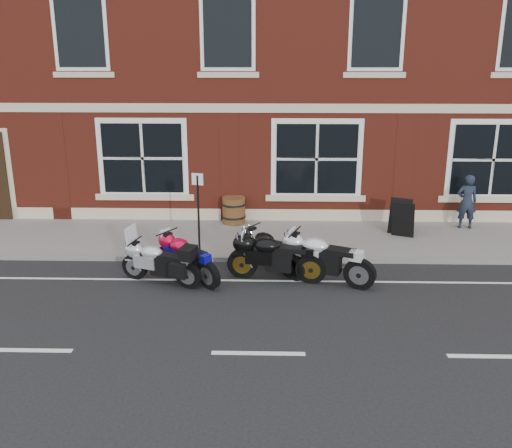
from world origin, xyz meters
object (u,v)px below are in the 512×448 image
Objects in this scene: moto_naked_black at (272,250)px; barrel_planter at (234,210)px; moto_sport_black at (275,255)px; moto_sport_red at (187,256)px; a_board_sign at (402,218)px; pedestrian_left at (467,202)px; moto_touring_silver at (159,261)px; parking_sign at (198,208)px; moto_sport_silver at (323,257)px.

barrel_planter is (-1.10, 3.44, -0.02)m from moto_naked_black.
moto_sport_black is at bearing -127.51° from moto_naked_black.
a_board_sign is (5.39, 2.91, 0.07)m from moto_sport_red.
pedestrian_left reaches higher than barrel_planter.
parking_sign is at bearing -2.60° from moto_touring_silver.
parking_sign reaches higher than moto_sport_black.
moto_sport_silver is 3.35m from parking_sign.
moto_touring_silver is 2.56m from moto_sport_black.
moto_sport_black is 6.53m from pedestrian_left.
parking_sign reaches higher than moto_sport_red.
moto_sport_red is 1.04× the size of pedestrian_left.
moto_naked_black is at bearing 33.17° from pedestrian_left.
moto_sport_silver is 2.17× the size of a_board_sign.
pedestrian_left reaches higher than a_board_sign.
moto_touring_silver reaches higher than moto_sport_black.
barrel_planter is (1.38, 4.21, -0.02)m from moto_touring_silver.
parking_sign reaches higher than a_board_sign.
pedestrian_left is 1.56× the size of a_board_sign.
moto_naked_black is (1.88, 0.53, -0.01)m from moto_sport_red.
parking_sign is (-0.69, -2.59, 0.78)m from barrel_planter.
moto_sport_silver is 5.73m from pedestrian_left.
a_board_sign is 5.55m from parking_sign.
parking_sign is (0.10, 1.38, 0.75)m from moto_sport_red.
moto_naked_black reaches higher than barrel_planter.
moto_touring_silver reaches higher than moto_naked_black.
pedestrian_left reaches higher than moto_sport_silver.
moto_touring_silver is at bearing 152.47° from moto_naked_black.
moto_touring_silver is 8.86m from pedestrian_left.
moto_sport_silver is 3.82m from a_board_sign.
moto_touring_silver is at bearing -98.29° from parking_sign.
moto_sport_silver is (1.07, -0.09, 0.02)m from moto_sport_black.
pedestrian_left is at bearing 43.64° from a_board_sign.
moto_sport_red is (0.60, 0.24, 0.02)m from moto_touring_silver.
pedestrian_left reaches higher than moto_sport_red.
a_board_sign reaches higher than moto_sport_black.
a_board_sign is at bearing 24.25° from pedestrian_left.
moto_sport_black is (1.95, -0.00, 0.04)m from moto_sport_red.
moto_sport_silver is at bearing -47.98° from moto_sport_red.
moto_sport_black is at bearing 37.54° from pedestrian_left.
moto_touring_silver reaches higher than a_board_sign.
parking_sign is (-1.85, 1.38, 0.71)m from moto_sport_black.
moto_naked_black is (-1.14, 0.62, -0.07)m from moto_sport_silver.
moto_sport_red is at bearing -47.39° from moto_touring_silver.
parking_sign is (-1.79, 0.85, 0.76)m from moto_naked_black.
barrel_planter is at bearing 2.39° from moto_touring_silver.
parking_sign is (-2.93, 1.47, 0.69)m from moto_sport_silver.
moto_sport_black is 2.88× the size of barrel_planter.
a_board_sign reaches higher than moto_sport_silver.
moto_touring_silver is at bearing 117.86° from moto_sport_silver.
pedestrian_left is at bearing 32.35° from parking_sign.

